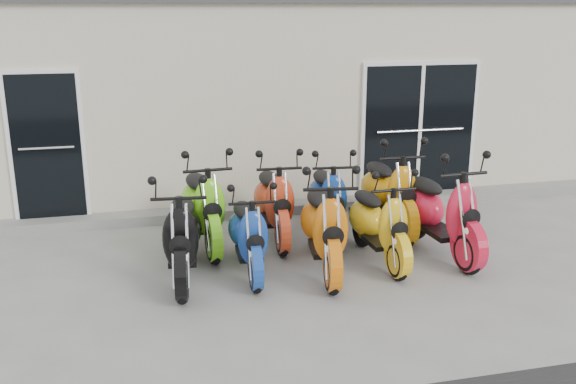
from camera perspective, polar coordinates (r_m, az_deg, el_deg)
The scene contains 15 objects.
ground at distance 8.32m, azimuth 0.98°, elevation -6.09°, with size 80.00×80.00×0.00m, color gray.
building at distance 12.89m, azimuth -4.88°, elevation 9.18°, with size 14.00×6.00×3.20m, color beige.
roof_cap at distance 12.80m, azimuth -5.06°, elevation 16.67°, with size 14.20×6.20×0.16m, color #3F3F42.
front_step at distance 10.14m, azimuth -1.89°, elevation -1.50°, with size 14.00×0.40×0.15m, color gray.
door_left at distance 9.88m, azimuth -20.67°, elevation 4.09°, with size 1.07×0.08×2.22m, color black.
door_right at distance 10.81m, azimuth 11.58°, elevation 5.75°, with size 2.02×0.08×2.22m, color black.
scooter_front_black at distance 7.62m, azimuth -9.44°, elevation -2.77°, with size 0.69×1.91×1.41m, color black, non-canonical shape.
scooter_front_blue at distance 7.74m, azimuth -3.57°, elevation -2.88°, with size 0.62×1.70×1.25m, color navy, non-canonical shape.
scooter_front_orange_a at distance 7.77m, azimuth 3.23°, elevation -2.03°, with size 0.72×1.97×1.46m, color orange, non-canonical shape.
scooter_front_orange_b at distance 8.15m, azimuth 8.09°, elevation -1.82°, with size 0.65×1.78×1.31m, color gold, non-canonical shape.
scooter_front_red at distance 8.52m, azimuth 13.48°, elevation -0.71°, with size 0.73×2.01×1.49m, color red, non-canonical shape.
scooter_back_green at distance 8.65m, azimuth -7.60°, elevation -0.25°, with size 0.71×1.97×1.45m, color #6FDA19, non-canonical shape.
scooter_back_red at distance 8.85m, azimuth -1.26°, elevation 0.05°, with size 0.68×1.88×1.39m, color red, non-canonical shape.
scooter_back_blue at distance 9.09m, azimuth 3.54°, elevation 0.26°, with size 0.65×1.80×1.33m, color navy, non-canonical shape.
scooter_back_yellow at distance 9.27m, azimuth 8.99°, elevation 0.89°, with size 0.73×2.00×1.48m, color orange, non-canonical shape.
Camera 1 is at (-1.95, -7.45, 3.14)m, focal length 40.00 mm.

